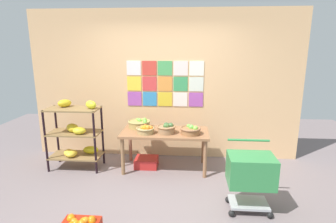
{
  "coord_description": "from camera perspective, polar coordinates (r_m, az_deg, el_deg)",
  "views": [
    {
      "loc": [
        0.45,
        -3.3,
        2.04
      ],
      "look_at": [
        0.11,
        0.97,
        1.02
      ],
      "focal_mm": 29.05,
      "sensor_mm": 36.0,
      "label": 1
    }
  ],
  "objects": [
    {
      "name": "fruit_basket_back_left",
      "position": [
        4.77,
        -6.01,
        -2.52
      ],
      "size": [
        0.39,
        0.39,
        0.16
      ],
      "color": "#A78D4C",
      "rests_on": "display_table"
    },
    {
      "name": "back_wall_with_art",
      "position": [
        4.98,
        -0.75,
        5.44
      ],
      "size": [
        4.9,
        0.07,
        2.69
      ],
      "color": "#E1AF79",
      "rests_on": "ground"
    },
    {
      "name": "fruit_basket_left",
      "position": [
        4.43,
        -0.31,
        -3.58
      ],
      "size": [
        0.3,
        0.3,
        0.18
      ],
      "color": "#98704C",
      "rests_on": "display_table"
    },
    {
      "name": "banana_shelf_unit",
      "position": [
        4.85,
        -18.83,
        -4.25
      ],
      "size": [
        0.87,
        0.44,
        1.19
      ],
      "color": "black",
      "rests_on": "ground"
    },
    {
      "name": "display_table",
      "position": [
        4.57,
        -0.64,
        -5.13
      ],
      "size": [
        1.44,
        0.7,
        0.67
      ],
      "color": "#936240",
      "rests_on": "ground"
    },
    {
      "name": "fruit_basket_centre",
      "position": [
        4.4,
        4.77,
        -3.9
      ],
      "size": [
        0.34,
        0.34,
        0.15
      ],
      "color": "#95633D",
      "rests_on": "display_table"
    },
    {
      "name": "shopping_cart",
      "position": [
        3.6,
        16.94,
        -12.14
      ],
      "size": [
        0.56,
        0.46,
        0.88
      ],
      "rotation": [
        0.0,
        0.0,
        -0.17
      ],
      "color": "black",
      "rests_on": "ground"
    },
    {
      "name": "fruit_basket_back_right",
      "position": [
        4.44,
        -4.72,
        -3.77
      ],
      "size": [
        0.3,
        0.3,
        0.15
      ],
      "color": "tan",
      "rests_on": "display_table"
    },
    {
      "name": "ground",
      "position": [
        3.9,
        -2.94,
        -18.07
      ],
      "size": [
        9.16,
        9.16,
        0.0
      ],
      "primitive_type": "plane",
      "color": "slate"
    },
    {
      "name": "produce_crate_under_table",
      "position": [
        4.83,
        -4.53,
        -10.54
      ],
      "size": [
        0.39,
        0.34,
        0.16
      ],
      "primitive_type": "cube",
      "color": "red",
      "rests_on": "ground"
    }
  ]
}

